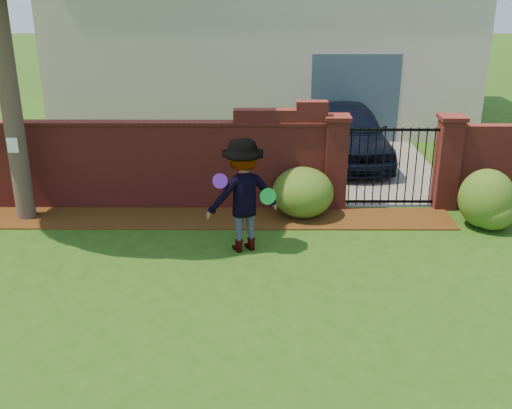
{
  "coord_description": "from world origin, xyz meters",
  "views": [
    {
      "loc": [
        0.89,
        -7.52,
        4.49
      ],
      "look_at": [
        0.85,
        1.4,
        1.05
      ],
      "focal_mm": 42.87,
      "sensor_mm": 36.0,
      "label": 1
    }
  ],
  "objects_px": {
    "frisbee_purple": "(220,181)",
    "frisbee_green": "(268,196)",
    "man": "(243,196)",
    "car": "(351,135)"
  },
  "relations": [
    {
      "from": "man",
      "to": "frisbee_purple",
      "type": "distance_m",
      "value": 0.56
    },
    {
      "from": "man",
      "to": "frisbee_purple",
      "type": "xyz_separation_m",
      "value": [
        -0.37,
        -0.24,
        0.35
      ]
    },
    {
      "from": "man",
      "to": "frisbee_purple",
      "type": "bearing_deg",
      "value": 11.14
    },
    {
      "from": "car",
      "to": "frisbee_purple",
      "type": "bearing_deg",
      "value": -122.19
    },
    {
      "from": "frisbee_purple",
      "to": "frisbee_green",
      "type": "height_order",
      "value": "frisbee_purple"
    },
    {
      "from": "frisbee_purple",
      "to": "car",
      "type": "bearing_deg",
      "value": 61.48
    },
    {
      "from": "frisbee_purple",
      "to": "frisbee_green",
      "type": "bearing_deg",
      "value": 15.45
    },
    {
      "from": "frisbee_purple",
      "to": "frisbee_green",
      "type": "relative_size",
      "value": 0.87
    },
    {
      "from": "car",
      "to": "frisbee_green",
      "type": "xyz_separation_m",
      "value": [
        -2.09,
        -5.06,
        0.27
      ]
    },
    {
      "from": "car",
      "to": "man",
      "type": "height_order",
      "value": "man"
    }
  ]
}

